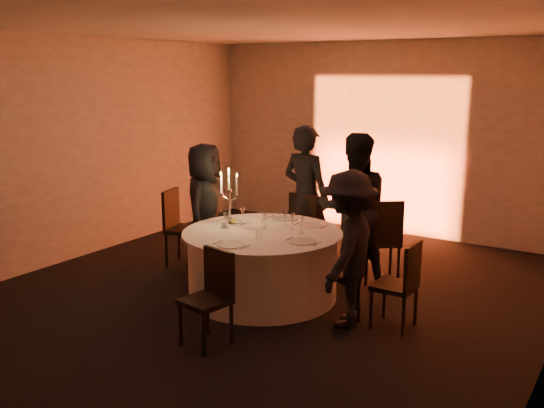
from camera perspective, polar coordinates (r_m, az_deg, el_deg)
The scene contains 30 objects.
floor at distance 7.03m, azimuth -0.89°, elevation -8.69°, with size 7.00×7.00×0.00m, color black.
ceiling at distance 6.58m, azimuth -0.98°, elevation 16.51°, with size 7.00×7.00×0.00m, color silver.
wall_back at distance 9.73m, azimuth 10.59°, elevation 6.11°, with size 7.00×7.00×0.00m, color #A19E96.
wall_left at distance 8.65m, azimuth -17.81°, elevation 4.97°, with size 7.00×7.00×0.00m, color #A19E96.
uplighter_fixture at distance 9.72m, azimuth 9.58°, elevation -2.57°, with size 0.25×0.12×0.10m, color black.
banquet_table at distance 6.90m, azimuth -0.90°, elevation -5.71°, with size 1.80×1.80×0.77m.
chair_left at distance 8.09m, azimuth -8.72°, elevation -1.75°, with size 0.55×0.55×1.01m.
chair_back_left at distance 7.98m, azimuth 3.38°, elevation -1.96°, with size 0.47×0.47×0.98m.
chair_back_right at distance 7.42m, azimuth 10.26°, elevation -2.97°, with size 0.63×0.63×1.04m.
chair_right at distance 6.16m, azimuth 12.12°, elevation -7.08°, with size 0.40×0.39×0.90m.
chair_front at distance 5.76m, azimuth -5.74°, elevation -8.23°, with size 0.46×0.46×0.90m.
guest_left at distance 7.74m, azimuth -6.33°, elevation -0.39°, with size 0.81×0.53×1.65m, color black.
guest_back_left at distance 7.89m, azimuth 3.19°, elevation 0.70°, with size 0.68×0.45×1.86m, color black.
guest_back_right at distance 7.35m, azimuth 7.70°, elevation -0.42°, with size 0.89×0.69×1.83m, color black.
guest_right at distance 6.09m, azimuth 7.18°, elevation -4.23°, with size 1.03×0.59×1.59m, color black.
plate_left at distance 7.23m, azimuth -3.69°, elevation -1.57°, with size 0.36×0.25×0.08m.
plate_back_left at distance 7.36m, azimuth 0.97°, elevation -1.38°, with size 0.36×0.26×0.01m.
plate_back_right at distance 7.05m, azimuth 3.64°, elevation -2.01°, with size 0.35×0.27×0.01m.
plate_right at distance 6.38m, azimuth 2.92°, elevation -3.54°, with size 0.36×0.29×0.01m.
plate_front at distance 6.27m, azimuth -3.87°, elevation -3.85°, with size 0.36×0.28×0.01m.
coffee_cup at distance 6.97m, azimuth -4.48°, elevation -2.00°, with size 0.11×0.11×0.07m.
candelabra at distance 7.06m, azimuth -4.04°, elevation -0.09°, with size 0.29×0.14×0.68m.
wine_glass_a at distance 6.98m, azimuth 1.27°, elevation -1.03°, with size 0.07×0.07×0.19m.
wine_glass_b at distance 6.88m, azimuth -0.71°, elevation -1.24°, with size 0.07×0.07×0.19m.
wine_glass_c at distance 6.69m, azimuth 2.80°, elevation -1.65°, with size 0.07×0.07×0.19m.
wine_glass_d at distance 6.90m, azimuth -4.41°, elevation -1.23°, with size 0.07×0.07×0.19m.
wine_glass_e at distance 6.83m, azimuth 1.95°, elevation -1.33°, with size 0.07×0.07×0.19m.
wine_glass_f at distance 7.09m, azimuth -2.75°, elevation -0.83°, with size 0.07×0.07×0.19m.
tumbler_a at distance 6.47m, azimuth -1.25°, elevation -2.97°, with size 0.07×0.07×0.09m, color white.
tumbler_b at distance 7.02m, azimuth -0.72°, elevation -1.74°, with size 0.07×0.07×0.09m, color white.
Camera 1 is at (3.62, -5.47, 2.52)m, focal length 40.00 mm.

